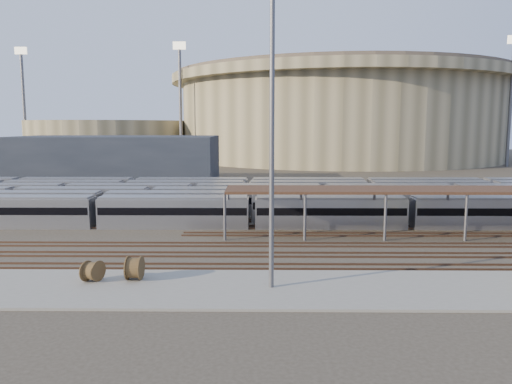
{
  "coord_description": "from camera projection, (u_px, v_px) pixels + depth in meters",
  "views": [
    {
      "loc": [
        -4.08,
        -51.15,
        12.24
      ],
      "look_at": [
        -4.77,
        12.0,
        3.82
      ],
      "focal_mm": 35.0,
      "sensor_mm": 36.0,
      "label": 1
    }
  ],
  "objects": [
    {
      "name": "inspection_shed",
      "position": [
        496.0,
        191.0,
        55.34
      ],
      "size": [
        60.3,
        6.0,
        5.3
      ],
      "color": "#59585D",
      "rests_on": "ground"
    },
    {
      "name": "floodlight_2",
      "position": [
        511.0,
        97.0,
        147.89
      ],
      "size": [
        4.0,
        1.0,
        38.4
      ],
      "color": "#59585D",
      "rests_on": "ground"
    },
    {
      "name": "floodlight_0",
      "position": [
        180.0,
        99.0,
        158.9
      ],
      "size": [
        4.0,
        1.0,
        38.4
      ],
      "color": "#59585D",
      "rests_on": "ground"
    },
    {
      "name": "ground",
      "position": [
        300.0,
        243.0,
        52.27
      ],
      "size": [
        420.0,
        420.0,
        0.0
      ],
      "primitive_type": "plane",
      "color": "#383026",
      "rests_on": "ground"
    },
    {
      "name": "cable_reel_west",
      "position": [
        93.0,
        271.0,
        38.75
      ],
      "size": [
        1.48,
        1.87,
        1.64
      ],
      "primitive_type": "cylinder",
      "rotation": [
        0.0,
        1.57,
        -0.4
      ],
      "color": "brown",
      "rests_on": "apron"
    },
    {
      "name": "empty_tracks",
      "position": [
        304.0,
        255.0,
        47.3
      ],
      "size": [
        170.0,
        9.62,
        0.18
      ],
      "color": "#4C3323",
      "rests_on": "ground"
    },
    {
      "name": "yard_light_pole",
      "position": [
        272.0,
        137.0,
        36.01
      ],
      "size": [
        0.81,
        0.36,
        22.35
      ],
      "color": "#59585D",
      "rests_on": "apron"
    },
    {
      "name": "apron",
      "position": [
        249.0,
        288.0,
        37.45
      ],
      "size": [
        50.0,
        9.0,
        0.2
      ],
      "primitive_type": "cube",
      "color": "gray",
      "rests_on": "ground"
    },
    {
      "name": "stadium",
      "position": [
        338.0,
        114.0,
        188.58
      ],
      "size": [
        124.0,
        124.0,
        32.5
      ],
      "color": "#9B8D69",
      "rests_on": "ground"
    },
    {
      "name": "service_building",
      "position": [
        117.0,
        160.0,
        106.51
      ],
      "size": [
        42.0,
        20.0,
        10.0
      ],
      "primitive_type": "cube",
      "color": "#1E232D",
      "rests_on": "ground"
    },
    {
      "name": "floodlight_1",
      "position": [
        24.0,
        101.0,
        169.41
      ],
      "size": [
        4.0,
        1.0,
        38.4
      ],
      "color": "#59585D",
      "rests_on": "ground"
    },
    {
      "name": "floodlight_3",
      "position": [
        247.0,
        105.0,
        208.23
      ],
      "size": [
        4.0,
        1.0,
        38.4
      ],
      "color": "#59585D",
      "rests_on": "ground"
    },
    {
      "name": "cable_reel_east",
      "position": [
        134.0,
        268.0,
        39.16
      ],
      "size": [
        1.15,
        1.94,
        1.89
      ],
      "primitive_type": "cylinder",
      "rotation": [
        0.0,
        1.57,
        -0.05
      ],
      "color": "brown",
      "rests_on": "apron"
    },
    {
      "name": "subway_trains",
      "position": [
        268.0,
        200.0,
        70.4
      ],
      "size": [
        123.18,
        23.9,
        3.6
      ],
      "color": "#A2A2A6",
      "rests_on": "ground"
    },
    {
      "name": "secondary_arena",
      "position": [
        108.0,
        140.0,
        180.85
      ],
      "size": [
        56.0,
        56.0,
        14.0
      ],
      "primitive_type": "cylinder",
      "color": "#9B8D69",
      "rests_on": "ground"
    }
  ]
}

